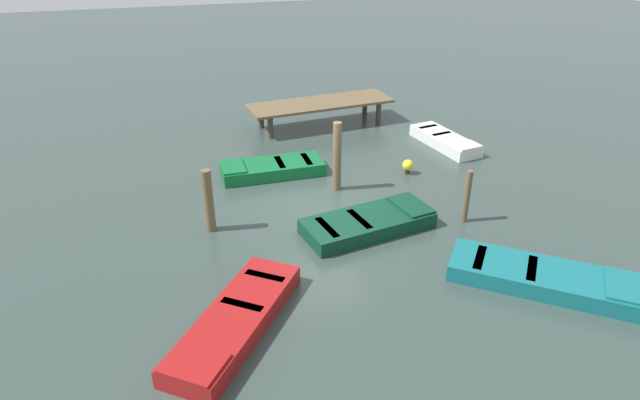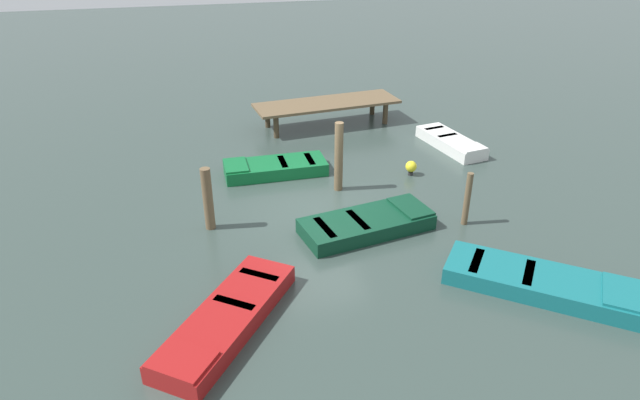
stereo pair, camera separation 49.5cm
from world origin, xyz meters
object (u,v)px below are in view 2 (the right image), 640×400
object	(u,v)px
mooring_piling_near_right	(467,199)
rowboat_dark_green	(367,223)
rowboat_teal	(544,283)
rowboat_green	(275,167)
marker_buoy	(411,167)
rowboat_red	(226,319)
mooring_piling_center	(339,157)
dock_segment	(327,105)
mooring_piling_far_left	(208,199)
rowboat_white	(451,142)

from	to	relation	value
mooring_piling_near_right	rowboat_dark_green	bearing A→B (deg)	173.50
rowboat_teal	rowboat_green	size ratio (longest dim) A/B	1.28
rowboat_green	rowboat_dark_green	bearing A→B (deg)	113.04
marker_buoy	rowboat_red	bearing A→B (deg)	-137.26
rowboat_dark_green	mooring_piling_center	bearing A→B (deg)	81.61
rowboat_teal	marker_buoy	distance (m)	6.46
dock_segment	mooring_piling_far_left	xyz separation A→B (m)	(-5.05, -6.98, 0.03)
dock_segment	rowboat_red	distance (m)	12.21
dock_segment	rowboat_red	bearing A→B (deg)	-120.45
rowboat_green	mooring_piling_near_right	world-z (taller)	mooring_piling_near_right
mooring_piling_far_left	rowboat_dark_green	bearing A→B (deg)	-15.87
rowboat_red	mooring_piling_near_right	bearing A→B (deg)	148.83
rowboat_teal	rowboat_dark_green	xyz separation A→B (m)	(-2.98, 3.47, 0.00)
mooring_piling_far_left	mooring_piling_center	distance (m)	4.19
mooring_piling_near_right	marker_buoy	distance (m)	3.31
dock_segment	mooring_piling_far_left	distance (m)	8.61
rowboat_white	rowboat_teal	bearing A→B (deg)	-21.81
rowboat_white	marker_buoy	size ratio (longest dim) A/B	6.47
rowboat_dark_green	rowboat_green	bearing A→B (deg)	102.80
rowboat_dark_green	marker_buoy	xyz separation A→B (m)	(2.45, 2.97, 0.07)
mooring_piling_center	rowboat_red	bearing A→B (deg)	-125.27
rowboat_red	mooring_piling_far_left	bearing A→B (deg)	-142.71
mooring_piling_far_left	mooring_piling_center	size ratio (longest dim) A/B	0.81
rowboat_green	mooring_piling_far_left	bearing A→B (deg)	52.79
dock_segment	marker_buoy	world-z (taller)	dock_segment
rowboat_dark_green	rowboat_green	distance (m)	4.50
dock_segment	rowboat_green	xyz separation A→B (m)	(-2.78, -3.99, -0.63)
rowboat_dark_green	mooring_piling_center	world-z (taller)	mooring_piling_center
rowboat_dark_green	mooring_piling_far_left	distance (m)	4.24
rowboat_teal	mooring_piling_center	bearing A→B (deg)	155.45
rowboat_green	mooring_piling_near_right	bearing A→B (deg)	134.86
rowboat_teal	dock_segment	bearing A→B (deg)	138.03
dock_segment	mooring_piling_near_right	xyz separation A→B (m)	(1.65, -8.42, -0.09)
rowboat_red	rowboat_dark_green	bearing A→B (deg)	163.66
rowboat_red	mooring_piling_center	xyz separation A→B (m)	(3.91, 5.53, 0.86)
dock_segment	mooring_piling_center	world-z (taller)	mooring_piling_center
dock_segment	rowboat_red	size ratio (longest dim) A/B	1.50
mooring_piling_near_right	mooring_piling_far_left	world-z (taller)	mooring_piling_far_left
mooring_piling_far_left	rowboat_teal	bearing A→B (deg)	-33.36
rowboat_teal	rowboat_dark_green	bearing A→B (deg)	169.08
marker_buoy	mooring_piling_near_right	bearing A→B (deg)	-86.25
mooring_piling_center	dock_segment	bearing A→B (deg)	78.81
rowboat_teal	rowboat_white	distance (m)	8.42
mooring_piling_far_left	dock_segment	bearing A→B (deg)	54.12
rowboat_white	mooring_piling_center	world-z (taller)	mooring_piling_center
rowboat_white	rowboat_green	bearing A→B (deg)	-94.32
mooring_piling_far_left	marker_buoy	bearing A→B (deg)	15.73
dock_segment	mooring_piling_center	distance (m)	5.69
mooring_piling_far_left	rowboat_red	bearing A→B (deg)	-89.58
rowboat_green	mooring_piling_center	distance (m)	2.47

